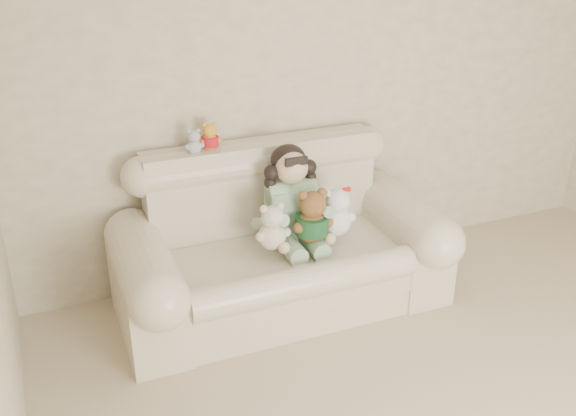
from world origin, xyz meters
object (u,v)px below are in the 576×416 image
(sofa, at_px, (282,235))
(white_cat, at_px, (337,207))
(cream_teddy, at_px, (272,223))
(seated_child, at_px, (291,194))
(brown_teddy, at_px, (312,211))

(sofa, distance_m, white_cat, 0.39)
(cream_teddy, bearing_deg, white_cat, 7.96)
(sofa, distance_m, seated_child, 0.27)
(sofa, xyz_separation_m, white_cat, (0.33, -0.09, 0.18))
(brown_teddy, bearing_deg, cream_teddy, -169.93)
(sofa, bearing_deg, seated_child, 40.25)
(brown_teddy, bearing_deg, sofa, 154.04)
(white_cat, bearing_deg, brown_teddy, -153.15)
(brown_teddy, height_order, cream_teddy, brown_teddy)
(brown_teddy, bearing_deg, seated_child, 118.25)
(sofa, bearing_deg, brown_teddy, -37.64)
(brown_teddy, relative_size, cream_teddy, 1.18)
(white_cat, bearing_deg, seated_child, 162.92)
(seated_child, distance_m, cream_teddy, 0.29)
(seated_child, bearing_deg, sofa, -136.07)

